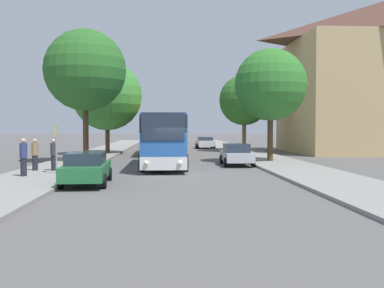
{
  "coord_description": "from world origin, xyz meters",
  "views": [
    {
      "loc": [
        -0.65,
        -24.16,
        2.52
      ],
      "look_at": [
        1.34,
        10.49,
        1.23
      ],
      "focal_mm": 42.0,
      "sensor_mm": 36.0,
      "label": 1
    }
  ],
  "objects": [
    {
      "name": "ground_plane",
      "position": [
        0.0,
        0.0,
        0.0
      ],
      "size": [
        300.0,
        300.0,
        0.0
      ],
      "primitive_type": "plane",
      "color": "#565454",
      "rests_on": "ground"
    },
    {
      "name": "sidewalk_left",
      "position": [
        -7.0,
        0.0,
        0.07
      ],
      "size": [
        4.0,
        120.0,
        0.15
      ],
      "primitive_type": "cube",
      "color": "gray",
      "rests_on": "ground_plane"
    },
    {
      "name": "sidewalk_right",
      "position": [
        7.0,
        0.0,
        0.07
      ],
      "size": [
        4.0,
        120.0,
        0.15
      ],
      "primitive_type": "cube",
      "color": "gray",
      "rests_on": "ground_plane"
    },
    {
      "name": "building_right_background",
      "position": [
        21.12,
        19.99,
        7.58
      ],
      "size": [
        18.26,
        13.6,
        15.16
      ],
      "color": "tan",
      "rests_on": "ground_plane"
    },
    {
      "name": "bus_front",
      "position": [
        -0.79,
        4.57,
        1.77
      ],
      "size": [
        2.83,
        10.83,
        3.31
      ],
      "rotation": [
        0.0,
        0.0,
        -0.0
      ],
      "color": "silver",
      "rests_on": "ground_plane"
    },
    {
      "name": "bus_middle",
      "position": [
        -1.21,
        17.63,
        1.87
      ],
      "size": [
        2.94,
        11.52,
        3.51
      ],
      "rotation": [
        0.0,
        0.0,
        0.02
      ],
      "color": "#2D2D2D",
      "rests_on": "ground_plane"
    },
    {
      "name": "bus_rear",
      "position": [
        -1.11,
        31.86,
        1.89
      ],
      "size": [
        2.78,
        11.46,
        3.54
      ],
      "rotation": [
        0.0,
        0.0,
        -0.01
      ],
      "color": "gray",
      "rests_on": "ground_plane"
    },
    {
      "name": "parked_car_left_curb",
      "position": [
        -4.15,
        -4.26,
        0.75
      ],
      "size": [
        2.11,
        4.74,
        1.43
      ],
      "rotation": [
        0.0,
        0.0,
        0.05
      ],
      "color": "#236B38",
      "rests_on": "ground_plane"
    },
    {
      "name": "parked_car_right_near",
      "position": [
        4.01,
        5.33,
        0.75
      ],
      "size": [
        2.02,
        4.46,
        1.44
      ],
      "rotation": [
        0.0,
        0.0,
        3.12
      ],
      "color": "#B7B7BC",
      "rests_on": "ground_plane"
    },
    {
      "name": "parked_car_right_far",
      "position": [
        3.99,
        29.16,
        0.73
      ],
      "size": [
        2.17,
        4.13,
        1.38
      ],
      "rotation": [
        0.0,
        0.0,
        3.16
      ],
      "color": "silver",
      "rests_on": "ground_plane"
    },
    {
      "name": "bus_stop_sign",
      "position": [
        -6.33,
        -0.66,
        1.73
      ],
      "size": [
        0.08,
        0.45,
        2.55
      ],
      "color": "gray",
      "rests_on": "sidewalk_left"
    },
    {
      "name": "pedestrian_waiting_near",
      "position": [
        -7.88,
        0.96,
        1.03
      ],
      "size": [
        0.36,
        0.36,
        1.74
      ],
      "rotation": [
        0.0,
        0.0,
        1.13
      ],
      "color": "#23232D",
      "rests_on": "sidewalk_left"
    },
    {
      "name": "pedestrian_waiting_far",
      "position": [
        -6.83,
        0.85,
        1.03
      ],
      "size": [
        0.36,
        0.36,
        1.74
      ],
      "rotation": [
        0.0,
        0.0,
        4.48
      ],
      "color": "#23232D",
      "rests_on": "sidewalk_left"
    },
    {
      "name": "pedestrian_walking_back",
      "position": [
        -7.58,
        -1.98,
        1.09
      ],
      "size": [
        0.36,
        0.36,
        1.84
      ],
      "rotation": [
        0.0,
        0.0,
        2.6
      ],
      "color": "#23232D",
      "rests_on": "sidewalk_left"
    },
    {
      "name": "tree_left_near",
      "position": [
        -6.09,
        17.77,
        5.43
      ],
      "size": [
        6.4,
        6.4,
        8.49
      ],
      "color": "#47331E",
      "rests_on": "sidewalk_left"
    },
    {
      "name": "tree_left_far",
      "position": [
        -6.4,
        8.31,
        6.58
      ],
      "size": [
        5.82,
        5.82,
        9.35
      ],
      "color": "#47331E",
      "rests_on": "sidewalk_left"
    },
    {
      "name": "tree_right_near",
      "position": [
        7.44,
        22.07,
        5.34
      ],
      "size": [
        5.21,
        5.21,
        7.81
      ],
      "color": "brown",
      "rests_on": "sidewalk_right"
    },
    {
      "name": "tree_right_mid",
      "position": [
        6.73,
        7.29,
        5.52
      ],
      "size": [
        5.1,
        5.1,
        7.94
      ],
      "color": "#47331E",
      "rests_on": "sidewalk_right"
    }
  ]
}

